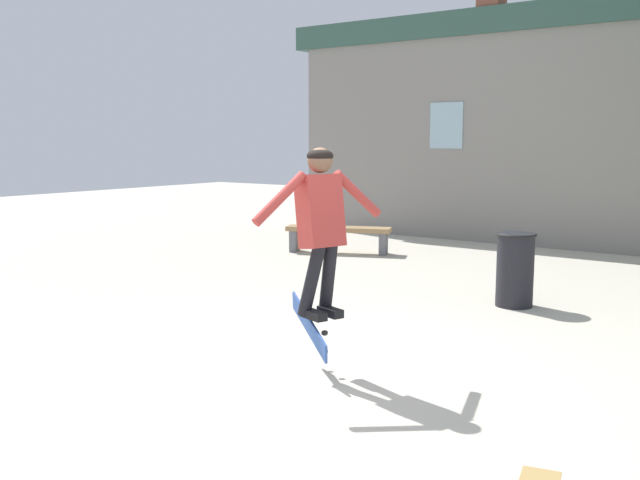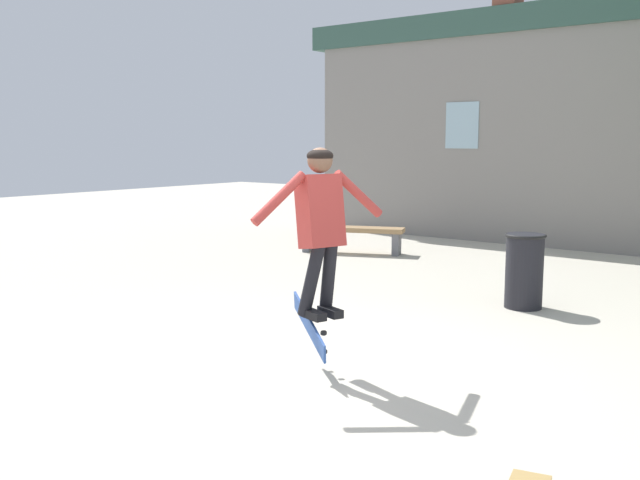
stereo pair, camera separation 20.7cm
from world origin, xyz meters
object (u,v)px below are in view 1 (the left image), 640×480
(park_bench, at_px, (338,234))
(trash_bin, at_px, (515,268))
(skater, at_px, (320,218))
(skateboard_flipping, at_px, (309,326))

(park_bench, relative_size, trash_bin, 2.08)
(trash_bin, bearing_deg, skater, -97.11)
(park_bench, xyz_separation_m, skater, (3.59, -5.49, 1.00))
(skateboard_flipping, bearing_deg, park_bench, 154.14)
(skater, bearing_deg, trash_bin, 101.42)
(skater, xyz_separation_m, skateboard_flipping, (-0.09, -0.03, -0.93))
(skater, relative_size, skateboard_flipping, 2.04)
(park_bench, relative_size, skateboard_flipping, 2.64)
(park_bench, distance_m, skateboard_flipping, 6.53)
(trash_bin, xyz_separation_m, skateboard_flipping, (-0.51, -3.41, -0.06))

